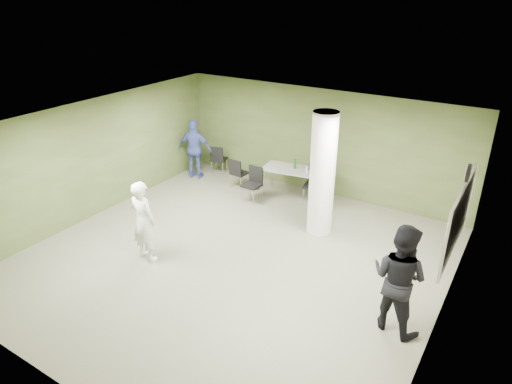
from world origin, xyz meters
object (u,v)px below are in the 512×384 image
Objects in this scene: folding_table at (296,171)px; man_blue at (195,149)px; woman_white at (143,221)px; chair_back_left at (218,158)px; man_black at (399,278)px.

folding_table is 3.11m from man_blue.
woman_white is (-1.21, -4.24, 0.11)m from folding_table.
man_blue is (-1.88, 3.93, 0.00)m from woman_white.
chair_back_left is 0.45× the size of man_black.
woman_white reaches higher than chair_back_left.
woman_white reaches higher than folding_table.
chair_back_left is at bearing -139.05° from man_blue.
folding_table is 1.04× the size of woman_white.
chair_back_left is 7.51m from man_black.
man_black reaches higher than chair_back_left.
folding_table is at bearing 169.26° from man_blue.
man_black is at bearing 137.83° from man_blue.
folding_table is at bearing -30.12° from man_black.
chair_back_left is 0.50× the size of man_blue.
man_black is (4.92, 0.66, 0.09)m from woman_white.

